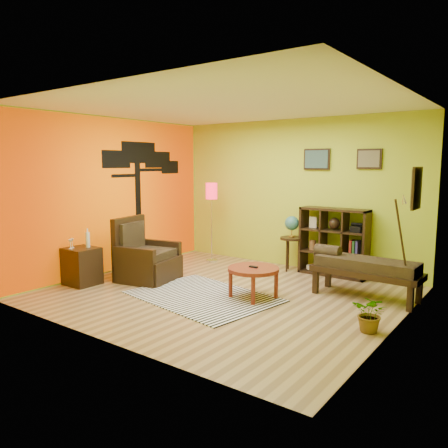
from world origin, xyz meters
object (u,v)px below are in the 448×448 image
Objects in this scene: side_cabinet at (82,266)px; coffee_table at (253,272)px; cube_shelf at (334,242)px; potted_plant at (371,318)px; armchair at (145,261)px; floor_lamp at (212,198)px; globe_table at (292,229)px; bench at (363,267)px.

coffee_table is at bearing 20.97° from side_cabinet.
cube_shelf is 2.66× the size of potted_plant.
armchair is 0.67× the size of floor_lamp.
armchair is at bearing -174.55° from coffee_table.
globe_table is (1.67, 0.25, -0.52)m from floor_lamp.
side_cabinet is (-0.61, -0.83, -0.01)m from armchair.
floor_lamp is at bearing 88.37° from armchair.
armchair is 1.15× the size of side_cabinet.
coffee_table is 0.47× the size of bench.
coffee_table is at bearing -38.35° from floor_lamp.
potted_plant is (4.50, 0.73, -0.13)m from side_cabinet.
potted_plant is at bearing -58.47° from cube_shelf.
cube_shelf is at bearing 9.14° from globe_table.
armchair is (-2.07, -0.20, -0.08)m from coffee_table.
globe_table is 1.86m from bench.
cube_shelf is at bearing 43.84° from side_cabinet.
coffee_table is at bearing -79.54° from globe_table.
globe_table is 0.85× the size of cube_shelf.
globe_table is (-0.34, 1.84, 0.37)m from coffee_table.
coffee_table is 2.87m from side_cabinet.
bench reaches higher than coffee_table.
coffee_table is 1.62m from bench.
floor_lamp is at bearing 153.80° from potted_plant.
side_cabinet is 4.33m from cube_shelf.
side_cabinet is at bearing -129.20° from globe_table.
floor_lamp is 1.77m from globe_table.
bench is (3.30, -0.61, -0.83)m from floor_lamp.
globe_table reaches higher than bench.
coffee_table is at bearing -102.54° from cube_shelf.
coffee_table is 0.74× the size of globe_table.
potted_plant is at bearing -44.62° from globe_table.
armchair is 3.56m from bench.
coffee_table is 0.71× the size of armchair.
side_cabinet is 0.91× the size of globe_table.
globe_table reaches higher than side_cabinet.
side_cabinet is 0.58× the size of floor_lamp.
floor_lamp is 3.53× the size of potted_plant.
armchair reaches higher than coffee_table.
side_cabinet is 0.58× the size of bench.
bench is (3.96, 2.01, 0.15)m from side_cabinet.
side_cabinet is at bearing -126.42° from armchair.
globe_table reaches higher than coffee_table.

